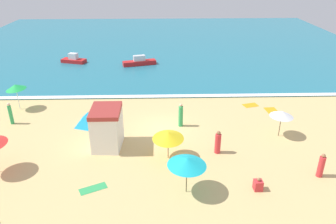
{
  "coord_description": "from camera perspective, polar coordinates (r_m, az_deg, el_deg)",
  "views": [
    {
      "loc": [
        -0.27,
        -22.04,
        11.83
      ],
      "look_at": [
        0.41,
        1.28,
        0.8
      ],
      "focal_mm": 34.79,
      "sensor_mm": 36.0,
      "label": 1
    }
  ],
  "objects": [
    {
      "name": "beach_towel_1",
      "position": [
        19.43,
        -12.98,
        -12.94
      ],
      "size": [
        1.66,
        1.23,
        0.01
      ],
      "color": "green",
      "rests_on": "ground_plane"
    },
    {
      "name": "beachgoer_0",
      "position": [
        28.19,
        -25.88,
        -0.25
      ],
      "size": [
        0.39,
        0.39,
        1.79
      ],
      "color": "green",
      "rests_on": "ground_plane"
    },
    {
      "name": "small_boat_1",
      "position": [
        42.53,
        -16.21,
        8.81
      ],
      "size": [
        3.18,
        1.99,
        1.17
      ],
      "color": "red",
      "rests_on": "ocean_water"
    },
    {
      "name": "lifeguard_cabana",
      "position": [
        22.48,
        -10.65,
        -2.71
      ],
      "size": [
        1.98,
        2.62,
        2.84
      ],
      "color": "white",
      "rests_on": "ground_plane"
    },
    {
      "name": "beachgoer_4",
      "position": [
        19.38,
        15.5,
        -12.18
      ],
      "size": [
        0.49,
        0.49,
        0.8
      ],
      "color": "red",
      "rests_on": "ground_plane"
    },
    {
      "name": "beach_umbrella_2",
      "position": [
        30.33,
        -25.16,
        3.99
      ],
      "size": [
        2.12,
        2.1,
        2.33
      ],
      "color": "silver",
      "rests_on": "ground_plane"
    },
    {
      "name": "wave_breaker_foam",
      "position": [
        30.67,
        -1.03,
        2.82
      ],
      "size": [
        57.0,
        0.7,
        0.01
      ],
      "primitive_type": "cube",
      "color": "white",
      "rests_on": "ocean_water"
    },
    {
      "name": "beach_umbrella_1",
      "position": [
        20.69,
        0.02,
        -4.14
      ],
      "size": [
        2.32,
        2.34,
        1.97
      ],
      "color": "#4C3823",
      "rests_on": "ground_plane"
    },
    {
      "name": "beachgoer_1",
      "position": [
        21.5,
        25.25,
        -8.55
      ],
      "size": [
        0.5,
        0.5,
        1.56
      ],
      "color": "red",
      "rests_on": "ground_plane"
    },
    {
      "name": "beachgoer_5",
      "position": [
        21.93,
        8.73,
        -5.33
      ],
      "size": [
        0.53,
        0.53,
        1.64
      ],
      "color": "red",
      "rests_on": "ground_plane"
    },
    {
      "name": "small_boat_0",
      "position": [
        40.05,
        -5.03,
        8.75
      ],
      "size": [
        4.11,
        1.99,
        1.18
      ],
      "color": "red",
      "rests_on": "ocean_water"
    },
    {
      "name": "beach_towel_2",
      "position": [
        29.21,
        17.8,
        0.14
      ],
      "size": [
        1.12,
        1.67,
        0.01
      ],
      "color": "orange",
      "rests_on": "ground_plane"
    },
    {
      "name": "beach_umbrella_3",
      "position": [
        24.6,
        19.33,
        -0.29
      ],
      "size": [
        2.38,
        2.38,
        2.04
      ],
      "color": "#4C3823",
      "rests_on": "ground_plane"
    },
    {
      "name": "beach_umbrella_4",
      "position": [
        17.63,
        3.35,
        -8.72
      ],
      "size": [
        3.01,
        3.01,
        2.24
      ],
      "color": "#4C3823",
      "rests_on": "ground_plane"
    },
    {
      "name": "ground_plane",
      "position": [
        25.01,
        -0.84,
        -2.92
      ],
      "size": [
        60.0,
        60.0,
        0.0
      ],
      "primitive_type": "plane",
      "color": "#D8B775"
    },
    {
      "name": "beachgoer_3",
      "position": [
        25.03,
        2.24,
        -0.63
      ],
      "size": [
        0.45,
        0.45,
        1.89
      ],
      "color": "green",
      "rests_on": "ground_plane"
    },
    {
      "name": "beach_towel_0",
      "position": [
        29.86,
        14.26,
        1.16
      ],
      "size": [
        1.49,
        1.16,
        0.01
      ],
      "color": "orange",
      "rests_on": "ground_plane"
    },
    {
      "name": "ocean_water",
      "position": [
        51.41,
        -1.34,
        12.05
      ],
      "size": [
        60.0,
        44.0,
        0.1
      ],
      "primitive_type": "cube",
      "color": "teal",
      "rests_on": "ground_plane"
    },
    {
      "name": "beach_tent",
      "position": [
        26.1,
        -13.75,
        -1.08
      ],
      "size": [
        2.66,
        2.81,
        1.1
      ],
      "color": "#1999D8",
      "rests_on": "ground_plane"
    }
  ]
}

